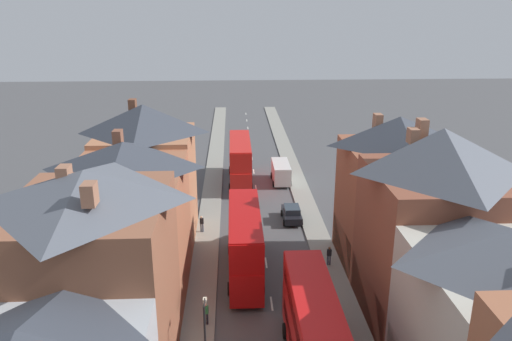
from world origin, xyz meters
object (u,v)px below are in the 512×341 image
object	(u,v)px
double_decker_bus_lead	(240,161)
double_decker_bus_far_approaching	(313,332)
street_lamp	(205,341)
delivery_van	(281,172)
pedestrian_far_left	(202,223)
pedestrian_mid_right	(329,255)
pedestrian_mid_left	(206,313)
double_decker_bus_mid_street	(245,242)
car_near_blue	(292,213)

from	to	relation	value
double_decker_bus_lead	double_decker_bus_far_approaching	size ratio (longest dim) A/B	1.00
double_decker_bus_far_approaching	street_lamp	bearing A→B (deg)	-169.63
delivery_van	pedestrian_far_left	xyz separation A→B (m)	(-8.75, -13.80, -0.30)
delivery_van	pedestrian_mid_right	distance (m)	20.68
pedestrian_mid_right	delivery_van	bearing A→B (deg)	95.57
pedestrian_far_left	pedestrian_mid_left	bearing A→B (deg)	-85.76
double_decker_bus_far_approaching	street_lamp	xyz separation A→B (m)	(-6.04, -1.11, 0.43)
delivery_van	pedestrian_mid_left	distance (m)	29.21
double_decker_bus_mid_street	delivery_van	world-z (taller)	double_decker_bus_mid_street
double_decker_bus_mid_street	double_decker_bus_lead	bearing A→B (deg)	90.00
street_lamp	double_decker_bus_mid_street	bearing A→B (deg)	79.04
pedestrian_far_left	double_decker_bus_lead	bearing A→B (deg)	74.47
car_near_blue	delivery_van	bearing A→B (deg)	90.00
double_decker_bus_far_approaching	car_near_blue	xyz separation A→B (m)	(1.31, 21.57, -2.02)
car_near_blue	pedestrian_far_left	world-z (taller)	pedestrian_far_left
double_decker_bus_mid_street	pedestrian_mid_right	world-z (taller)	double_decker_bus_mid_street
double_decker_bus_mid_street	pedestrian_mid_right	size ratio (longest dim) A/B	6.71
pedestrian_mid_right	pedestrian_far_left	size ratio (longest dim) A/B	1.00
car_near_blue	pedestrian_far_left	size ratio (longest dim) A/B	2.42
double_decker_bus_far_approaching	pedestrian_far_left	size ratio (longest dim) A/B	6.71
delivery_van	double_decker_bus_far_approaching	bearing A→B (deg)	-92.27
pedestrian_mid_right	street_lamp	size ratio (longest dim) A/B	0.29
street_lamp	pedestrian_mid_right	bearing A→B (deg)	55.28
delivery_van	street_lamp	distance (m)	34.92
car_near_blue	pedestrian_far_left	xyz separation A→B (m)	(-8.75, -2.40, 0.24)
double_decker_bus_lead	delivery_van	size ratio (longest dim) A/B	2.08
delivery_van	pedestrian_mid_right	world-z (taller)	delivery_van
double_decker_bus_far_approaching	pedestrian_mid_left	bearing A→B (deg)	143.05
double_decker_bus_far_approaching	pedestrian_mid_right	xyz separation A→B (m)	(3.32, 12.39, -1.78)
double_decker_bus_mid_street	double_decker_bus_far_approaching	bearing A→B (deg)	-72.62
double_decker_bus_far_approaching	street_lamp	world-z (taller)	street_lamp
street_lamp	double_decker_bus_far_approaching	bearing A→B (deg)	10.37
pedestrian_mid_left	double_decker_bus_far_approaching	bearing A→B (deg)	-36.95
car_near_blue	delivery_van	size ratio (longest dim) A/B	0.75
double_decker_bus_lead	pedestrian_mid_right	bearing A→B (deg)	-71.44
double_decker_bus_far_approaching	pedestrian_mid_left	distance (m)	8.17
delivery_van	pedestrian_mid_right	xyz separation A→B (m)	(2.01, -20.58, -0.30)
double_decker_bus_lead	pedestrian_mid_left	xyz separation A→B (m)	(-2.77, -28.20, -1.78)
delivery_van	pedestrian_far_left	size ratio (longest dim) A/B	3.23
double_decker_bus_lead	pedestrian_far_left	world-z (taller)	double_decker_bus_lead
double_decker_bus_far_approaching	double_decker_bus_lead	bearing A→B (deg)	96.23
street_lamp	double_decker_bus_lead	bearing A→B (deg)	85.91
double_decker_bus_far_approaching	pedestrian_far_left	bearing A→B (deg)	111.20
double_decker_bus_lead	pedestrian_mid_left	distance (m)	28.39
pedestrian_far_left	street_lamp	bearing A→B (deg)	-86.05
double_decker_bus_mid_street	pedestrian_far_left	xyz separation A→B (m)	(-3.84, 7.67, -1.78)
double_decker_bus_far_approaching	pedestrian_mid_right	bearing A→B (deg)	75.03
double_decker_bus_mid_street	street_lamp	distance (m)	12.85
delivery_van	pedestrian_mid_right	bearing A→B (deg)	-84.43
double_decker_bus_far_approaching	pedestrian_far_left	distance (m)	20.65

